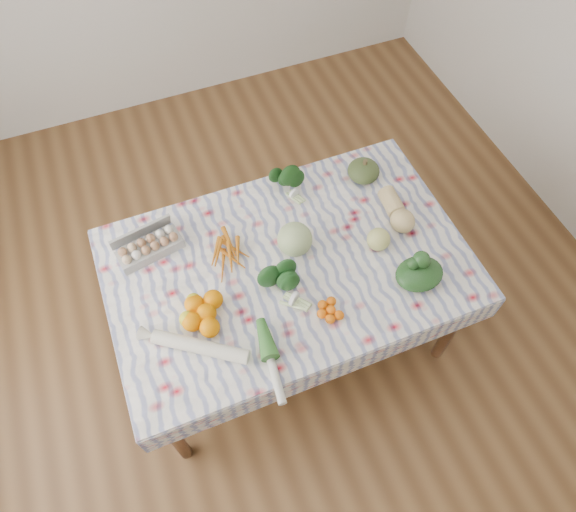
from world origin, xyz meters
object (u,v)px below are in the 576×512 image
object	(u,v)px
dining_table	(288,272)
egg_carton	(150,248)
butternut_squash	(397,209)
grapefruit	(378,239)
kabocha_squash	(364,171)
cabbage	(295,239)

from	to	relation	value
dining_table	egg_carton	size ratio (longest dim) A/B	5.31
butternut_squash	grapefruit	distance (m)	0.20
egg_carton	kabocha_squash	world-z (taller)	kabocha_squash
egg_carton	grapefruit	size ratio (longest dim) A/B	2.75
dining_table	grapefruit	distance (m)	0.45
dining_table	butternut_squash	distance (m)	0.61
dining_table	kabocha_squash	world-z (taller)	kabocha_squash
dining_table	kabocha_squash	distance (m)	0.66
dining_table	cabbage	size ratio (longest dim) A/B	9.85
kabocha_squash	butternut_squash	world-z (taller)	butternut_squash
butternut_squash	grapefruit	xyz separation A→B (m)	(-0.16, -0.12, -0.00)
dining_table	butternut_squash	world-z (taller)	butternut_squash
egg_carton	butternut_squash	bearing A→B (deg)	-22.22
kabocha_squash	cabbage	size ratio (longest dim) A/B	1.00
dining_table	butternut_squash	bearing A→B (deg)	5.26
dining_table	grapefruit	bearing A→B (deg)	-9.16
cabbage	egg_carton	bearing A→B (deg)	160.01
cabbage	butternut_squash	size ratio (longest dim) A/B	0.65
kabocha_squash	cabbage	bearing A→B (deg)	-150.40
kabocha_squash	butternut_squash	xyz separation A→B (m)	(0.04, -0.28, 0.00)
dining_table	grapefruit	xyz separation A→B (m)	(0.42, -0.07, 0.14)
kabocha_squash	butternut_squash	bearing A→B (deg)	-82.46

